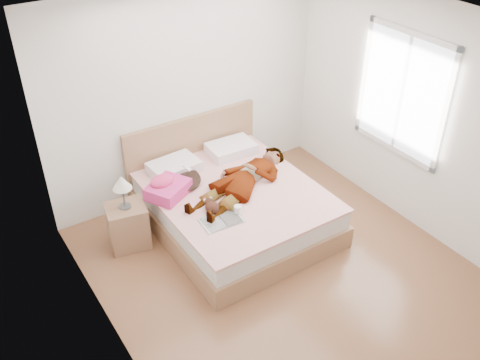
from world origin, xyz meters
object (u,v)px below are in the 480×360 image
at_px(plush_toy, 212,207).
at_px(nightstand, 127,223).
at_px(phone, 187,168).
at_px(bed, 231,203).
at_px(towel, 167,188).
at_px(woman, 243,176).
at_px(magazine, 221,220).
at_px(coffee_mug, 238,210).

bearing_deg(plush_toy, nightstand, 142.46).
distance_m(phone, nightstand, 0.91).
height_order(phone, bed, bed).
bearing_deg(phone, towel, 177.03).
bearing_deg(woman, plush_toy, -87.41).
height_order(magazine, coffee_mug, coffee_mug).
bearing_deg(woman, phone, -150.11).
xyz_separation_m(woman, bed, (-0.13, 0.04, -0.35)).
relative_size(woman, nightstand, 1.78).
xyz_separation_m(towel, plush_toy, (0.26, -0.54, -0.03)).
xyz_separation_m(magazine, plush_toy, (-0.00, 0.20, 0.06)).
xyz_separation_m(phone, nightstand, (-0.81, -0.08, -0.40)).
bearing_deg(plush_toy, towel, 115.38).
bearing_deg(plush_toy, woman, 24.03).
height_order(bed, nightstand, bed).
distance_m(woman, coffee_mug, 0.55).
bearing_deg(magazine, nightstand, 134.20).
height_order(woman, nightstand, nightstand).
bearing_deg(bed, phone, 135.80).
distance_m(towel, magazine, 0.79).
relative_size(phone, bed, 0.05).
relative_size(phone, plush_toy, 0.41).
bearing_deg(plush_toy, phone, 84.39).
bearing_deg(bed, coffee_mug, -114.18).
relative_size(woman, phone, 16.37).
bearing_deg(bed, nightstand, 166.58).
xyz_separation_m(woman, phone, (-0.50, 0.40, 0.08)).
xyz_separation_m(plush_toy, nightstand, (-0.75, 0.58, -0.28)).
relative_size(bed, plush_toy, 8.58).
bearing_deg(nightstand, phone, 5.34).
relative_size(woman, bed, 0.78).
distance_m(bed, towel, 0.80).
xyz_separation_m(coffee_mug, nightstand, (-0.97, 0.75, -0.26)).
bearing_deg(phone, woman, -60.11).
bearing_deg(nightstand, bed, -13.42).
height_order(plush_toy, nightstand, nightstand).
xyz_separation_m(phone, towel, (-0.32, -0.11, -0.09)).
height_order(phone, plush_toy, phone).
distance_m(bed, plush_toy, 0.60).
relative_size(woman, coffee_mug, 13.24).
bearing_deg(coffee_mug, plush_toy, 141.39).
relative_size(woman, towel, 2.83).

